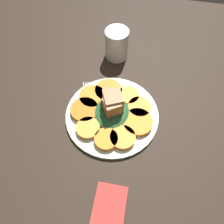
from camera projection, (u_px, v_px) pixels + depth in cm
name	position (u px, v px, depth cm)	size (l,w,h in cm)	color
table_slab	(112.00, 117.00, 62.72)	(120.00, 120.00, 2.00)	black
plate	(112.00, 115.00, 61.41)	(25.98, 25.98, 1.05)	beige
carrot_slice_0	(85.00, 110.00, 60.79)	(7.82, 7.82, 1.33)	#D76115
carrot_slice_1	(88.00, 128.00, 57.90)	(6.34, 6.34, 1.33)	orange
carrot_slice_2	(106.00, 139.00, 56.29)	(6.15, 6.15, 1.33)	orange
carrot_slice_3	(123.00, 137.00, 56.51)	(6.67, 6.67, 1.33)	orange
carrot_slice_4	(138.00, 122.00, 58.82)	(8.18, 8.18, 1.33)	orange
carrot_slice_5	(139.00, 107.00, 61.23)	(6.61, 6.61, 1.33)	orange
carrot_slice_6	(128.00, 96.00, 63.28)	(6.24, 6.24, 1.33)	orange
carrot_slice_7	(108.00, 91.00, 64.18)	(8.00, 8.00, 1.33)	orange
carrot_slice_8	(93.00, 97.00, 63.06)	(7.71, 7.71, 1.33)	orange
center_pile	(112.00, 107.00, 59.01)	(10.95, 9.86, 6.76)	#1E4723
fork	(89.00, 107.00, 61.75)	(18.59, 7.20, 0.40)	#B2B2B7
water_glass	(117.00, 44.00, 69.63)	(7.46, 7.46, 9.91)	silver
napkin	(108.00, 212.00, 48.75)	(12.03, 7.22, 0.80)	#B2332D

